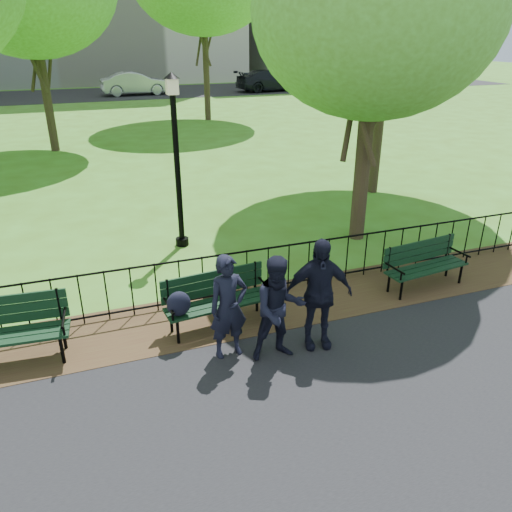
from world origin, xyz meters
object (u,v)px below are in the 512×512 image
object	(u,v)px
person_left	(228,307)
sedan_silver	(135,83)
tree_near_e	(376,10)
person_right	(318,294)
park_bench_main	(203,297)
person_mid	(279,309)
lamppost	(177,157)
sedan_dark	(270,80)
park_bench_right_a	(424,260)

from	to	relation	value
person_left	sedan_silver	distance (m)	33.22
tree_near_e	person_right	xyz separation A→B (m)	(-2.80, -3.58, -3.84)
tree_near_e	person_left	size ratio (longest dim) A/B	4.33
tree_near_e	park_bench_main	bearing A→B (deg)	-148.61
person_mid	sedan_silver	distance (m)	33.48
person_mid	lamppost	bearing A→B (deg)	99.74
sedan_dark	tree_near_e	bearing A→B (deg)	156.28
tree_near_e	sedan_dark	size ratio (longest dim) A/B	1.25
person_right	tree_near_e	bearing A→B (deg)	64.46
park_bench_main	sedan_silver	bearing A→B (deg)	78.60
person_mid	sedan_silver	xyz separation A→B (m)	(2.34, 33.39, 0.02)
park_bench_main	lamppost	world-z (taller)	lamppost
person_left	park_bench_main	bearing A→B (deg)	99.02
person_left	lamppost	bearing A→B (deg)	81.96
park_bench_right_a	tree_near_e	bearing A→B (deg)	80.89
tree_near_e	sedan_dark	world-z (taller)	tree_near_e
person_left	person_right	world-z (taller)	person_right
park_bench_main	person_mid	distance (m)	1.37
park_bench_right_a	lamppost	bearing A→B (deg)	130.95
park_bench_right_a	sedan_silver	xyz separation A→B (m)	(-1.00, 32.24, 0.28)
park_bench_right_a	sedan_dark	world-z (taller)	sedan_dark
tree_near_e	sedan_dark	xyz separation A→B (m)	(9.10, 28.80, -3.92)
person_left	park_bench_right_a	bearing A→B (deg)	6.81
park_bench_main	person_right	xyz separation A→B (m)	(1.49, -0.96, 0.28)
park_bench_right_a	person_right	size ratio (longest dim) A/B	0.98
park_bench_main	person_left	world-z (taller)	person_left
person_left	sedan_silver	size ratio (longest dim) A/B	0.32
tree_near_e	person_left	distance (m)	6.60
park_bench_main	person_left	bearing A→B (deg)	-81.60
tree_near_e	person_mid	bearing A→B (deg)	-133.17
sedan_dark	person_mid	bearing A→B (deg)	152.69
park_bench_right_a	tree_near_e	xyz separation A→B (m)	(0.11, 2.52, 4.18)
lamppost	person_left	size ratio (longest dim) A/B	2.31
park_bench_main	tree_near_e	world-z (taller)	tree_near_e
park_bench_right_a	person_right	world-z (taller)	person_right
person_right	sedan_silver	xyz separation A→B (m)	(1.69, 33.30, -0.05)
person_mid	sedan_silver	bearing A→B (deg)	90.33
park_bench_main	sedan_silver	xyz separation A→B (m)	(3.18, 32.34, 0.23)
park_bench_main	person_left	xyz separation A→B (m)	(0.19, -0.75, 0.21)
lamppost	person_mid	distance (m)	4.76
sedan_silver	person_mid	bearing A→B (deg)	173.63
park_bench_right_a	sedan_dark	xyz separation A→B (m)	(9.21, 31.32, 0.26)
park_bench_main	person_left	distance (m)	0.80
person_left	person_right	distance (m)	1.32
person_mid	sedan_silver	world-z (taller)	sedan_silver
lamppost	person_right	distance (m)	4.76
lamppost	person_left	xyz separation A→B (m)	(-0.22, -4.29, -1.18)
tree_near_e	sedan_silver	size ratio (longest dim) A/B	1.39
park_bench_right_a	person_mid	size ratio (longest dim) A/B	1.07
park_bench_right_a	person_right	bearing A→B (deg)	-165.24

